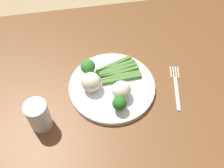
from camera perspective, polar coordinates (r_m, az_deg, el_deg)
dining_table at (r=0.85m, az=-1.84°, el=-7.85°), size 1.25×0.91×0.72m
plate at (r=0.79m, az=0.00°, el=-0.54°), size 0.26×0.26×0.01m
asparagus_bundle at (r=0.81m, az=1.43°, el=2.80°), size 0.14×0.10×0.01m
broccoli_front_left at (r=0.79m, az=-5.35°, el=3.82°), size 0.05×0.05×0.06m
broccoli_back at (r=0.71m, az=1.63°, el=-4.28°), size 0.04×0.04×0.05m
cauliflower_left at (r=0.74m, az=2.07°, el=-1.35°), size 0.06×0.06×0.06m
cauliflower_mid at (r=0.75m, az=-4.64°, el=0.43°), size 0.06×0.06×0.06m
fork at (r=0.82m, az=13.96°, el=-0.56°), size 0.06×0.16×0.00m
water_glass at (r=0.71m, az=-15.90°, el=-6.71°), size 0.06×0.06×0.09m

